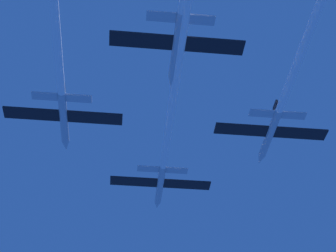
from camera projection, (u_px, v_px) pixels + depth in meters
jet_lead at (167, 137)px, 82.56m from camera, size 18.04×51.27×2.99m
jet_left_wing at (59, 57)px, 69.69m from camera, size 18.04×48.59×2.99m
jet_right_wing at (298, 62)px, 70.44m from camera, size 18.04×55.12×2.99m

